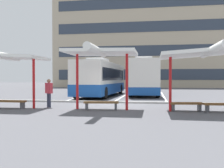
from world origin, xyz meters
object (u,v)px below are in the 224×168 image
Objects in this scene: waiting_shelter_2 at (207,53)px; bench_2 at (186,105)px; coach_bus_0 at (101,79)px; waiting_passenger_0 at (49,91)px; coach_bus_1 at (143,78)px; waiting_shelter_0 at (8,58)px; bench_1 at (101,103)px; bench_0 at (9,102)px; bench_3 at (224,105)px; waiting_shelter_1 at (101,54)px.

bench_2 is at bearing 153.30° from waiting_shelter_2.
waiting_passenger_0 is at bearing -96.38° from coach_bus_0.
waiting_passenger_0 is at bearing 175.58° from bench_2.
coach_bus_1 is 6.25× the size of bench_2.
coach_bus_1 is 13.53m from waiting_shelter_2.
waiting_shelter_0 is at bearing -105.93° from coach_bus_0.
waiting_shelter_2 is 2.72m from bench_2.
waiting_shelter_2 is at bearing -26.70° from bench_2.
bench_1 is at bearing 176.31° from waiting_shelter_2.
coach_bus_0 is at bearing 73.97° from bench_0.
bench_1 and bench_2 have the same top height.
bench_3 is 9.40m from waiting_passenger_0.
coach_bus_1 is at bearing 105.18° from waiting_shelter_2.
coach_bus_0 is 6.43× the size of bench_2.
waiting_shelter_0 is 2.20× the size of bench_0.
waiting_passenger_0 is (-3.21, 0.85, -2.02)m from waiting_shelter_1.
coach_bus_1 is 14.62m from bench_0.
bench_1 is (-1.72, -12.67, -1.39)m from coach_bus_1.
coach_bus_1 is at bearing 82.37° from waiting_shelter_1.
bench_1 is at bearing -12.28° from waiting_passenger_0.
waiting_shelter_2 is (7.37, -10.79, 1.30)m from coach_bus_0.
bench_0 is (-6.88, -12.82, -1.39)m from coach_bus_1.
bench_0 is at bearing -179.28° from bench_3.
bench_0 is 2.21m from waiting_passenger_0.
waiting_passenger_0 is (-8.46, 1.04, -1.93)m from waiting_shelter_2.
bench_0 and bench_3 have the same top height.
coach_bus_0 reaches higher than waiting_passenger_0.
coach_bus_0 is 2.40× the size of waiting_shelter_1.
waiting_shelter_0 is 5.17m from waiting_shelter_1.
waiting_shelter_1 is (5.16, 0.07, 0.16)m from waiting_shelter_0.
waiting_passenger_0 is at bearing 165.12° from waiting_shelter_1.
coach_bus_1 is 2.52× the size of waiting_shelter_0.
coach_bus_1 is at bearing 109.26° from bench_3.
bench_1 is 1.16× the size of waiting_passenger_0.
coach_bus_1 reaches higher than bench_3.
bench_0 is (-3.04, -10.60, -1.22)m from coach_bus_0.
waiting_shelter_0 is at bearing -177.97° from bench_2.
waiting_shelter_0 is at bearing 179.36° from waiting_shelter_2.
waiting_passenger_0 is at bearing 173.01° from waiting_shelter_2.
waiting_shelter_1 reaches higher than waiting_passenger_0.
bench_2 is 1.03× the size of waiting_passenger_0.
coach_bus_1 is at bearing 61.77° from bench_0.
waiting_shelter_1 is (5.16, -0.00, 2.61)m from bench_0.
waiting_shelter_1 is 2.26× the size of bench_3.
coach_bus_0 is at bearing 124.34° from waiting_shelter_2.
waiting_shelter_0 reaches higher than bench_2.
waiting_shelter_1 is 2.77× the size of waiting_passenger_0.
coach_bus_1 is at bearing 30.11° from coach_bus_0.
bench_1 is 0.95× the size of bench_3.
waiting_shelter_1 is 2.39× the size of bench_1.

